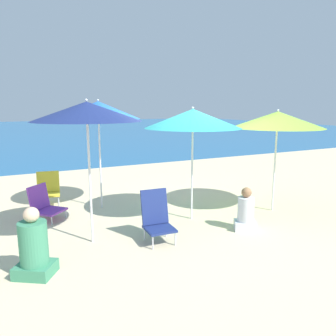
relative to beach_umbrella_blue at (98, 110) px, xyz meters
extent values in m
plane|color=beige|center=(1.53, -1.51, -2.08)|extent=(60.00, 60.00, 0.00)
cube|color=#23669E|center=(1.53, 24.56, -2.07)|extent=(60.00, 40.00, 0.01)
cylinder|color=white|center=(0.00, 0.00, -1.13)|extent=(0.04, 0.04, 1.90)
cone|color=blue|center=(0.00, 0.00, 0.00)|extent=(1.71, 1.71, 0.36)
sphere|color=white|center=(0.00, 0.00, 0.20)|extent=(0.04, 0.04, 0.04)
cylinder|color=white|center=(3.15, -1.80, -1.21)|extent=(0.04, 0.04, 1.73)
cone|color=#8ECC3D|center=(3.15, -1.80, -0.19)|extent=(1.83, 1.83, 0.33)
sphere|color=white|center=(3.15, -1.80, 0.00)|extent=(0.04, 0.04, 0.04)
cylinder|color=white|center=(1.36, -1.49, -1.20)|extent=(0.04, 0.04, 1.76)
cone|color=teal|center=(1.36, -1.49, -0.14)|extent=(1.80, 1.80, 0.35)
sphere|color=white|center=(1.36, -1.49, 0.05)|extent=(0.04, 0.04, 0.04)
cylinder|color=white|center=(-0.63, -1.72, -1.11)|extent=(0.04, 0.04, 1.93)
cone|color=navy|center=(-0.63, -1.72, 0.00)|extent=(1.66, 1.66, 0.29)
sphere|color=white|center=(-0.63, -1.72, 0.17)|extent=(0.04, 0.04, 0.04)
cylinder|color=silver|center=(-1.12, -0.62, -2.00)|extent=(0.02, 0.02, 0.16)
cylinder|color=silver|center=(-0.81, -0.32, -2.00)|extent=(0.02, 0.02, 0.16)
cylinder|color=silver|center=(-1.40, -0.32, -2.00)|extent=(0.02, 0.02, 0.16)
cylinder|color=silver|center=(-1.10, -0.03, -2.00)|extent=(0.02, 0.02, 0.16)
cube|color=purple|center=(-1.11, -0.32, -1.90)|extent=(0.69, 0.69, 0.04)
cube|color=purple|center=(-1.27, -0.15, -1.64)|extent=(0.44, 0.43, 0.47)
cylinder|color=silver|center=(0.12, -2.42, -1.97)|extent=(0.02, 0.02, 0.22)
cylinder|color=silver|center=(0.50, -2.45, -1.97)|extent=(0.02, 0.02, 0.22)
cylinder|color=silver|center=(0.14, -2.05, -1.97)|extent=(0.02, 0.02, 0.22)
cylinder|color=silver|center=(0.52, -2.07, -1.97)|extent=(0.02, 0.02, 0.22)
cube|color=navy|center=(0.32, -2.25, -1.84)|extent=(0.47, 0.47, 0.04)
cube|color=navy|center=(0.33, -2.03, -1.54)|extent=(0.45, 0.17, 0.57)
cylinder|color=silver|center=(-1.23, 0.46, -1.95)|extent=(0.02, 0.02, 0.25)
cylinder|color=silver|center=(-0.84, 0.40, -1.95)|extent=(0.02, 0.02, 0.25)
cylinder|color=silver|center=(-1.18, 0.81, -1.95)|extent=(0.02, 0.02, 0.25)
cylinder|color=silver|center=(-0.78, 0.75, -1.95)|extent=(0.02, 0.02, 0.25)
cube|color=yellow|center=(-1.01, 0.61, -1.81)|extent=(0.53, 0.48, 0.04)
cube|color=yellow|center=(-0.98, 0.81, -1.57)|extent=(0.48, 0.18, 0.46)
cube|color=silver|center=(1.91, -2.42, -2.00)|extent=(0.48, 0.46, 0.16)
cylinder|color=silver|center=(1.91, -2.42, -1.70)|extent=(0.28, 0.28, 0.44)
sphere|color=#9E704C|center=(1.91, -2.42, -1.39)|extent=(0.18, 0.18, 0.18)
cube|color=#3F8C66|center=(-1.56, -2.45, -2.00)|extent=(0.60, 0.58, 0.16)
cylinder|color=#3F8C66|center=(-1.56, -2.45, -1.64)|extent=(0.36, 0.36, 0.56)
sphere|color=beige|center=(-1.56, -2.45, -1.25)|extent=(0.20, 0.20, 0.20)
camera|label=1|loc=(-1.79, -6.72, 0.09)|focal=35.00mm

